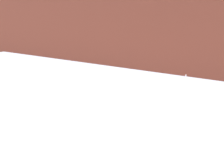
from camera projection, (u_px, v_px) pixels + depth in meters
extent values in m
plane|color=#47474C|center=(103.00, 122.00, 6.01)|extent=(80.00, 80.00, 0.00)
cube|color=gray|center=(135.00, 101.00, 7.43)|extent=(36.00, 3.50, 0.01)
cube|color=brown|center=(177.00, 7.00, 9.45)|extent=(36.00, 0.50, 5.49)
torus|color=black|center=(101.00, 97.00, 6.75)|extent=(0.68, 0.20, 0.68)
torus|color=black|center=(71.00, 87.00, 7.58)|extent=(0.74, 0.26, 0.73)
cylinder|color=silver|center=(85.00, 91.00, 7.16)|extent=(1.23, 0.27, 0.06)
cube|color=#99999E|center=(83.00, 91.00, 7.22)|extent=(0.35, 0.27, 0.28)
ellipsoid|color=#197A38|center=(87.00, 83.00, 7.03)|extent=(0.47, 0.26, 0.20)
ellipsoid|color=#197A38|center=(72.00, 85.00, 7.53)|extent=(0.46, 0.26, 0.10)
cube|color=black|center=(79.00, 83.00, 7.28)|extent=(0.31, 0.25, 0.08)
cylinder|color=silver|center=(100.00, 86.00, 6.69)|extent=(0.05, 0.05, 0.62)
cylinder|color=silver|center=(100.00, 73.00, 6.58)|extent=(0.13, 0.58, 0.03)
sphere|color=white|center=(103.00, 80.00, 6.57)|extent=(0.11, 0.11, 0.11)
cylinder|color=silver|center=(82.00, 91.00, 7.50)|extent=(0.55, 0.16, 0.06)
torus|color=black|center=(185.00, 103.00, 6.33)|extent=(0.68, 0.25, 0.68)
torus|color=black|center=(136.00, 97.00, 6.69)|extent=(0.74, 0.31, 0.73)
cylinder|color=silver|center=(160.00, 99.00, 6.50)|extent=(1.21, 0.37, 0.06)
cube|color=#99999E|center=(157.00, 100.00, 6.53)|extent=(0.37, 0.29, 0.28)
ellipsoid|color=blue|center=(163.00, 91.00, 6.41)|extent=(0.47, 0.29, 0.20)
ellipsoid|color=blue|center=(138.00, 95.00, 6.66)|extent=(0.47, 0.28, 0.10)
cube|color=black|center=(150.00, 91.00, 6.53)|extent=(0.32, 0.26, 0.08)
cylinder|color=silver|center=(185.00, 91.00, 6.25)|extent=(0.05, 0.05, 0.62)
cylinder|color=silver|center=(186.00, 78.00, 6.14)|extent=(0.18, 0.57, 0.03)
sphere|color=white|center=(189.00, 85.00, 6.17)|extent=(0.11, 0.11, 0.11)
cylinder|color=silver|center=(148.00, 100.00, 6.76)|extent=(0.55, 0.20, 0.06)
cube|color=red|center=(175.00, 161.00, 2.12)|extent=(3.60, 0.03, 0.44)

